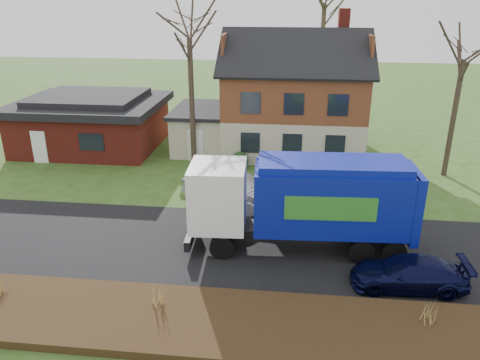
# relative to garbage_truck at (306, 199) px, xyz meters

# --- Properties ---
(ground) EXTENTS (120.00, 120.00, 0.00)m
(ground) POSITION_rel_garbage_truck_xyz_m (-2.64, -0.18, -2.30)
(ground) COLOR #314A18
(ground) RESTS_ON ground
(road) EXTENTS (80.00, 7.00, 0.02)m
(road) POSITION_rel_garbage_truck_xyz_m (-2.64, -0.18, -2.29)
(road) COLOR black
(road) RESTS_ON ground
(mulch_verge) EXTENTS (80.00, 3.50, 0.30)m
(mulch_verge) POSITION_rel_garbage_truck_xyz_m (-2.64, -5.48, -2.15)
(mulch_verge) COLOR black
(mulch_verge) RESTS_ON ground
(main_house) EXTENTS (12.95, 8.95, 9.26)m
(main_house) POSITION_rel_garbage_truck_xyz_m (-1.15, 13.73, 1.73)
(main_house) COLOR beige
(main_house) RESTS_ON ground
(ranch_house) EXTENTS (9.80, 8.20, 3.70)m
(ranch_house) POSITION_rel_garbage_truck_xyz_m (-14.64, 12.82, -0.49)
(ranch_house) COLOR maroon
(ranch_house) RESTS_ON ground
(garbage_truck) EXTENTS (9.42, 2.95, 3.99)m
(garbage_truck) POSITION_rel_garbage_truck_xyz_m (0.00, 0.00, 0.00)
(garbage_truck) COLOR black
(garbage_truck) RESTS_ON ground
(silver_sedan) EXTENTS (5.48, 3.78, 1.71)m
(silver_sedan) POSITION_rel_garbage_truck_xyz_m (-3.60, 4.10, -1.44)
(silver_sedan) COLOR #B5B9BE
(silver_sedan) RESTS_ON ground
(navy_wagon) EXTENTS (4.21, 1.77, 1.22)m
(navy_wagon) POSITION_rel_garbage_truck_xyz_m (3.78, -2.48, -1.69)
(navy_wagon) COLOR black
(navy_wagon) RESTS_ON ground
(tree_front_west) EXTENTS (3.62, 3.62, 10.77)m
(tree_front_west) POSITION_rel_garbage_truck_xyz_m (-6.90, 10.30, 6.57)
(tree_front_west) COLOR #3B2E23
(tree_front_west) RESTS_ON ground
(tree_front_east) EXTENTS (3.50, 3.50, 9.72)m
(tree_front_east) POSITION_rel_garbage_truck_xyz_m (8.49, 9.68, 5.60)
(tree_front_east) COLOR #3B2E23
(tree_front_east) RESTS_ON ground
(grass_clump_mid) EXTENTS (0.32, 0.26, 0.89)m
(grass_clump_mid) POSITION_rel_garbage_truck_xyz_m (-4.94, -4.89, -1.55)
(grass_clump_mid) COLOR tan
(grass_clump_mid) RESTS_ON mulch_verge
(grass_clump_east) EXTENTS (0.33, 0.27, 0.82)m
(grass_clump_east) POSITION_rel_garbage_truck_xyz_m (3.90, -4.88, -1.59)
(grass_clump_east) COLOR #9B8144
(grass_clump_east) RESTS_ON mulch_verge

